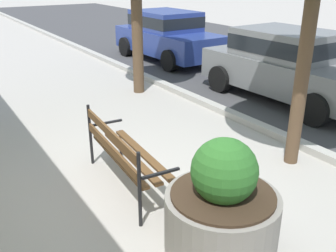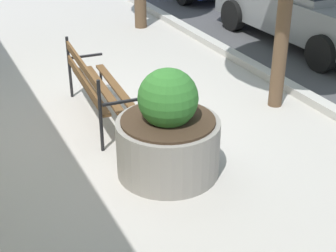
# 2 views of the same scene
# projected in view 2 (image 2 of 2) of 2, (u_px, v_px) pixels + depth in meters

# --- Properties ---
(ground_plane) EXTENTS (80.00, 80.00, 0.00)m
(ground_plane) POSITION_uv_depth(u_px,v_px,m) (113.00, 123.00, 7.07)
(ground_plane) COLOR #ADA8A0
(curb_stone) EXTENTS (60.00, 0.20, 0.12)m
(curb_stone) POSITION_uv_depth(u_px,v_px,m) (283.00, 83.00, 8.18)
(curb_stone) COLOR #B2AFA8
(curb_stone) RESTS_ON ground
(park_bench) EXTENTS (1.83, 0.67, 0.95)m
(park_bench) POSITION_uv_depth(u_px,v_px,m) (95.00, 83.00, 6.94)
(park_bench) COLOR brown
(park_bench) RESTS_ON ground
(concrete_planter) EXTENTS (1.18, 1.18, 1.27)m
(concrete_planter) POSITION_uv_depth(u_px,v_px,m) (168.00, 135.00, 5.76)
(concrete_planter) COLOR gray
(concrete_planter) RESTS_ON ground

